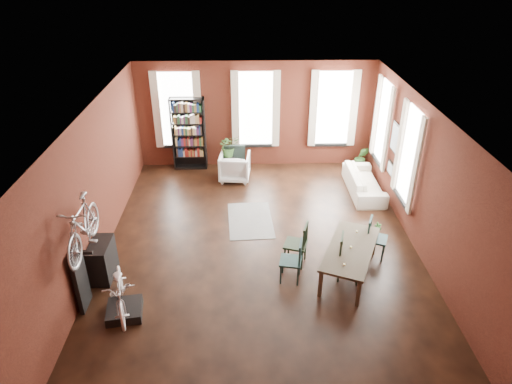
{
  "coord_description": "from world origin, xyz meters",
  "views": [
    {
      "loc": [
        -0.33,
        -8.49,
        6.09
      ],
      "look_at": [
        -0.09,
        0.6,
        1.12
      ],
      "focal_mm": 32.0,
      "sensor_mm": 36.0,
      "label": 1
    }
  ],
  "objects_px": {
    "dining_chair_b": "(296,244)",
    "dining_chair_c": "(350,258)",
    "dining_table": "(349,261)",
    "dining_chair_a": "(291,261)",
    "bike_trainer": "(125,311)",
    "cream_sofa": "(365,179)",
    "bicycle_floor": "(118,274)",
    "bookshelf": "(189,134)",
    "console_table": "(102,260)",
    "plant_stand": "(229,165)",
    "dining_chair_d": "(377,239)",
    "white_armchair": "(235,166)"
  },
  "relations": [
    {
      "from": "dining_chair_b",
      "to": "dining_table",
      "type": "bearing_deg",
      "value": 87.8
    },
    {
      "from": "dining_table",
      "to": "dining_chair_c",
      "type": "distance_m",
      "value": 0.22
    },
    {
      "from": "bookshelf",
      "to": "console_table",
      "type": "height_order",
      "value": "bookshelf"
    },
    {
      "from": "console_table",
      "to": "bicycle_floor",
      "type": "relative_size",
      "value": 0.52
    },
    {
      "from": "dining_table",
      "to": "dining_chair_a",
      "type": "bearing_deg",
      "value": -149.7
    },
    {
      "from": "dining_chair_d",
      "to": "plant_stand",
      "type": "xyz_separation_m",
      "value": [
        -3.32,
        4.19,
        -0.17
      ]
    },
    {
      "from": "dining_table",
      "to": "cream_sofa",
      "type": "xyz_separation_m",
      "value": [
        1.15,
        3.57,
        0.08
      ]
    },
    {
      "from": "cream_sofa",
      "to": "plant_stand",
      "type": "bearing_deg",
      "value": 71.97
    },
    {
      "from": "plant_stand",
      "to": "white_armchair",
      "type": "bearing_deg",
      "value": -63.78
    },
    {
      "from": "console_table",
      "to": "bicycle_floor",
      "type": "xyz_separation_m",
      "value": [
        0.67,
        -1.17,
        0.56
      ]
    },
    {
      "from": "dining_chair_c",
      "to": "bike_trainer",
      "type": "distance_m",
      "value": 4.49
    },
    {
      "from": "bookshelf",
      "to": "bike_trainer",
      "type": "relative_size",
      "value": 3.48
    },
    {
      "from": "cream_sofa",
      "to": "bike_trainer",
      "type": "height_order",
      "value": "cream_sofa"
    },
    {
      "from": "dining_chair_a",
      "to": "dining_chair_b",
      "type": "height_order",
      "value": "dining_chair_b"
    },
    {
      "from": "plant_stand",
      "to": "console_table",
      "type": "bearing_deg",
      "value": -117.57
    },
    {
      "from": "dining_table",
      "to": "white_armchair",
      "type": "height_order",
      "value": "white_armchair"
    },
    {
      "from": "cream_sofa",
      "to": "bicycle_floor",
      "type": "distance_m",
      "value": 7.28
    },
    {
      "from": "dining_chair_a",
      "to": "white_armchair",
      "type": "height_order",
      "value": "dining_chair_a"
    },
    {
      "from": "dining_chair_a",
      "to": "dining_chair_d",
      "type": "relative_size",
      "value": 1.01
    },
    {
      "from": "dining_chair_d",
      "to": "bookshelf",
      "type": "xyz_separation_m",
      "value": [
        -4.51,
        4.67,
        0.64
      ]
    },
    {
      "from": "dining_chair_a",
      "to": "dining_chair_d",
      "type": "distance_m",
      "value": 2.09
    },
    {
      "from": "console_table",
      "to": "plant_stand",
      "type": "relative_size",
      "value": 1.37
    },
    {
      "from": "cream_sofa",
      "to": "console_table",
      "type": "height_order",
      "value": "cream_sofa"
    },
    {
      "from": "cream_sofa",
      "to": "console_table",
      "type": "distance_m",
      "value": 7.15
    },
    {
      "from": "dining_chair_c",
      "to": "dining_chair_d",
      "type": "distance_m",
      "value": 1.05
    },
    {
      "from": "cream_sofa",
      "to": "bookshelf",
      "type": "bearing_deg",
      "value": 71.05
    },
    {
      "from": "bicycle_floor",
      "to": "white_armchair",
      "type": "bearing_deg",
      "value": 54.67
    },
    {
      "from": "dining_chair_a",
      "to": "dining_chair_d",
      "type": "bearing_deg",
      "value": 122.44
    },
    {
      "from": "bicycle_floor",
      "to": "dining_chair_a",
      "type": "bearing_deg",
      "value": 1.09
    },
    {
      "from": "white_armchair",
      "to": "bike_trainer",
      "type": "xyz_separation_m",
      "value": [
        -1.97,
        -5.52,
        -0.34
      ]
    },
    {
      "from": "plant_stand",
      "to": "bicycle_floor",
      "type": "bearing_deg",
      "value": -106.94
    },
    {
      "from": "dining_chair_d",
      "to": "bookshelf",
      "type": "height_order",
      "value": "bookshelf"
    },
    {
      "from": "dining_chair_b",
      "to": "bike_trainer",
      "type": "xyz_separation_m",
      "value": [
        -3.32,
        -1.48,
        -0.4
      ]
    },
    {
      "from": "bicycle_floor",
      "to": "bookshelf",
      "type": "bearing_deg",
      "value": 68.81
    },
    {
      "from": "dining_chair_b",
      "to": "dining_chair_c",
      "type": "height_order",
      "value": "dining_chair_c"
    },
    {
      "from": "dining_chair_d",
      "to": "plant_stand",
      "type": "height_order",
      "value": "dining_chair_d"
    },
    {
      "from": "dining_chair_b",
      "to": "dining_chair_c",
      "type": "xyz_separation_m",
      "value": [
        1.05,
        -0.53,
        0.0
      ]
    },
    {
      "from": "dining_chair_c",
      "to": "bookshelf",
      "type": "distance_m",
      "value": 6.61
    },
    {
      "from": "bookshelf",
      "to": "white_armchair",
      "type": "xyz_separation_m",
      "value": [
        1.36,
        -0.83,
        -0.66
      ]
    },
    {
      "from": "bookshelf",
      "to": "bike_trainer",
      "type": "xyz_separation_m",
      "value": [
        -0.61,
        -6.35,
        -1.01
      ]
    },
    {
      "from": "dining_table",
      "to": "plant_stand",
      "type": "bearing_deg",
      "value": 142.28
    },
    {
      "from": "bookshelf",
      "to": "dining_chair_b",
      "type": "bearing_deg",
      "value": -60.85
    },
    {
      "from": "dining_chair_d",
      "to": "bike_trainer",
      "type": "height_order",
      "value": "dining_chair_d"
    },
    {
      "from": "dining_chair_a",
      "to": "cream_sofa",
      "type": "distance_m",
      "value": 4.41
    },
    {
      "from": "dining_chair_a",
      "to": "dining_chair_c",
      "type": "bearing_deg",
      "value": 101.93
    },
    {
      "from": "dining_chair_c",
      "to": "bookshelf",
      "type": "xyz_separation_m",
      "value": [
        -3.77,
        5.4,
        0.6
      ]
    },
    {
      "from": "dining_chair_c",
      "to": "bike_trainer",
      "type": "relative_size",
      "value": 1.58
    },
    {
      "from": "dining_chair_b",
      "to": "bookshelf",
      "type": "bearing_deg",
      "value": -132.93
    },
    {
      "from": "bike_trainer",
      "to": "dining_chair_b",
      "type": "bearing_deg",
      "value": 23.97
    },
    {
      "from": "dining_chair_a",
      "to": "bike_trainer",
      "type": "height_order",
      "value": "dining_chair_a"
    }
  ]
}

